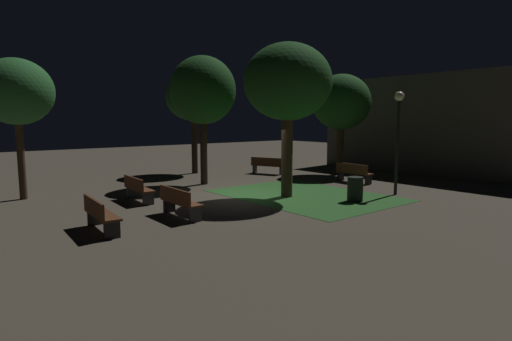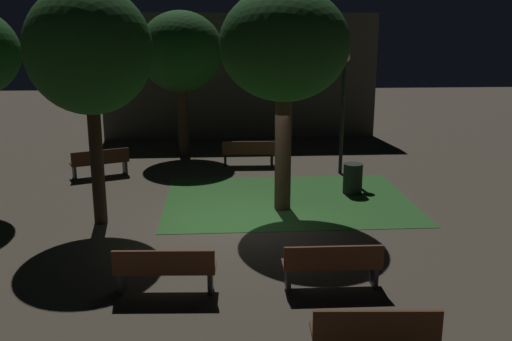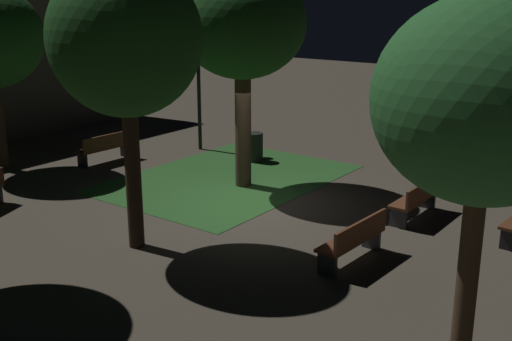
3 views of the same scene
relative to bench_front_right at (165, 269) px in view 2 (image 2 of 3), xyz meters
The scene contains 13 objects.
ground_plane 3.93m from the bench_front_right, 67.18° to the left, with size 60.00×60.00×0.00m, color #4C4438.
grass_lawn 6.16m from the bench_front_right, 62.02° to the left, with size 6.72×4.91×0.01m, color #2D6028.
bench_front_right is the anchor object (origin of this frame).
bench_near_trees 3.02m from the bench_front_right, ahead, with size 1.80×0.50×0.88m.
bench_back_row 8.83m from the bench_front_right, 108.30° to the left, with size 1.85×1.13×0.88m.
bench_front_left 9.67m from the bench_front_right, 77.95° to the left, with size 1.82×0.54×0.88m.
bench_corner 3.94m from the bench_front_right, 36.75° to the right, with size 1.83×0.59×0.88m.
tree_left_canopy 6.54m from the bench_front_right, 60.62° to the left, with size 3.21×3.21×5.62m.
tree_lawn_side 11.76m from the bench_front_right, 91.43° to the left, with size 3.02×3.02×5.21m.
tree_near_wall 5.67m from the bench_front_right, 115.91° to the left, with size 2.88×2.88×5.62m.
lamp_post_plaza_west 9.89m from the bench_front_right, 59.07° to the left, with size 0.36×0.36×3.92m.
trash_bin 7.66m from the bench_front_right, 51.10° to the left, with size 0.55×0.55×0.88m, color black.
building_wall_backdrop 14.94m from the bench_front_right, 82.40° to the left, with size 11.46×0.80×5.19m, color #4C4742.
Camera 2 is at (-0.53, -13.02, 4.69)m, focal length 39.78 mm.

